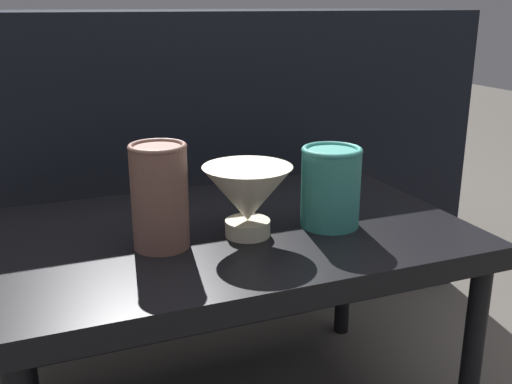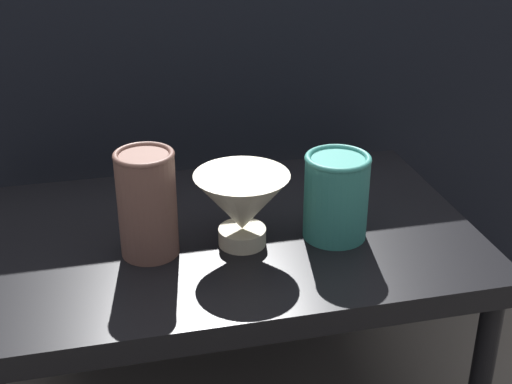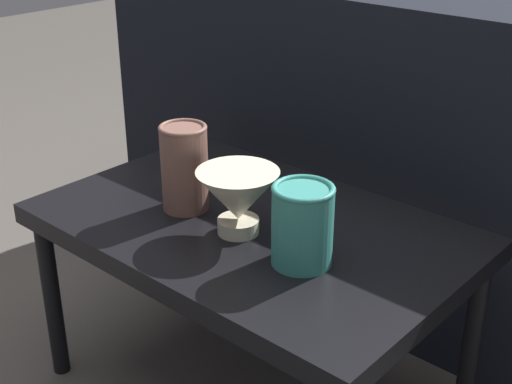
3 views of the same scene
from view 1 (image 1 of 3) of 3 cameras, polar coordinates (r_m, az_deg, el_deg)
table at (r=1.07m, az=-2.32°, el=-5.38°), size 0.80×0.52×0.41m
couch_backdrop at (r=1.61m, az=-9.42°, el=2.81°), size 1.60×0.50×0.77m
bowl at (r=0.99m, az=-0.81°, el=-0.40°), size 0.15×0.15×0.12m
vase_textured_left at (r=0.96m, az=-9.16°, el=-0.29°), size 0.09×0.09×0.17m
vase_colorful_right at (r=1.05m, az=7.12°, el=0.61°), size 0.11×0.11×0.14m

